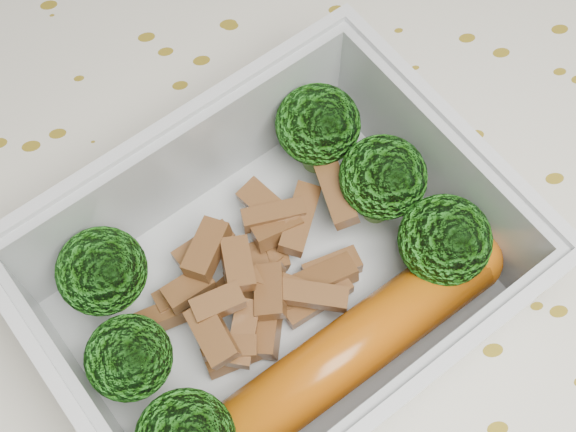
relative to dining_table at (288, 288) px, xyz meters
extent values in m
cube|color=brown|center=(0.00, 0.00, 0.06)|extent=(1.40, 0.90, 0.04)
cube|color=silver|center=(0.00, 0.00, 0.09)|extent=(1.46, 0.96, 0.01)
cube|color=silver|center=(-0.01, -0.04, 0.09)|extent=(0.23, 0.21, 0.00)
cube|color=silver|center=(-0.04, 0.03, 0.12)|extent=(0.17, 0.08, 0.06)
cube|color=silver|center=(0.02, -0.10, 0.12)|extent=(0.17, 0.08, 0.06)
cube|color=silver|center=(0.07, 0.00, 0.12)|extent=(0.06, 0.12, 0.06)
cube|color=silver|center=(-0.10, -0.08, 0.12)|extent=(0.06, 0.12, 0.06)
cube|color=silver|center=(-0.05, 0.03, 0.16)|extent=(0.18, 0.09, 0.00)
cube|color=silver|center=(0.02, -0.11, 0.16)|extent=(0.18, 0.09, 0.00)
cube|color=silver|center=(0.07, 0.00, 0.16)|extent=(0.07, 0.13, 0.00)
cube|color=silver|center=(-0.10, -0.08, 0.16)|extent=(0.07, 0.13, 0.00)
cylinder|color=#608C3F|center=(-0.09, -0.02, 0.11)|extent=(0.02, 0.02, 0.02)
ellipsoid|color=#267E1E|center=(-0.09, -0.02, 0.13)|extent=(0.04, 0.04, 0.03)
cylinder|color=#608C3F|center=(0.02, 0.03, 0.10)|extent=(0.02, 0.02, 0.02)
ellipsoid|color=#267E1E|center=(0.02, 0.03, 0.13)|extent=(0.04, 0.04, 0.03)
cylinder|color=#608C3F|center=(-0.08, -0.06, 0.11)|extent=(0.02, 0.02, 0.02)
ellipsoid|color=#267E1E|center=(-0.08, -0.06, 0.13)|extent=(0.04, 0.04, 0.03)
cylinder|color=#608C3F|center=(0.04, 0.00, 0.10)|extent=(0.02, 0.02, 0.02)
ellipsoid|color=#267E1E|center=(0.04, 0.00, 0.13)|extent=(0.04, 0.04, 0.03)
cylinder|color=#608C3F|center=(0.06, -0.04, 0.10)|extent=(0.02, 0.02, 0.02)
ellipsoid|color=#267E1E|center=(0.06, -0.04, 0.13)|extent=(0.04, 0.04, 0.04)
cube|color=brown|center=(-0.04, -0.06, 0.10)|extent=(0.03, 0.02, 0.01)
cube|color=brown|center=(-0.03, -0.03, 0.10)|extent=(0.01, 0.02, 0.01)
cube|color=brown|center=(-0.04, -0.01, 0.11)|extent=(0.03, 0.02, 0.01)
cube|color=brown|center=(-0.06, -0.03, 0.10)|extent=(0.03, 0.02, 0.01)
cube|color=brown|center=(0.01, -0.03, 0.10)|extent=(0.03, 0.02, 0.01)
cube|color=brown|center=(-0.02, -0.05, 0.10)|extent=(0.02, 0.03, 0.01)
cube|color=brown|center=(-0.03, -0.03, 0.12)|extent=(0.01, 0.02, 0.01)
cube|color=brown|center=(-0.01, -0.01, 0.11)|extent=(0.03, 0.02, 0.01)
cube|color=brown|center=(-0.01, -0.04, 0.11)|extent=(0.03, 0.02, 0.01)
cube|color=brown|center=(-0.05, -0.06, 0.12)|extent=(0.02, 0.03, 0.01)
cube|color=brown|center=(0.00, -0.04, 0.11)|extent=(0.03, 0.02, 0.01)
cube|color=brown|center=(-0.01, -0.04, 0.10)|extent=(0.03, 0.01, 0.01)
cube|color=brown|center=(-0.02, -0.02, 0.10)|extent=(0.04, 0.03, 0.01)
cube|color=brown|center=(-0.03, -0.05, 0.11)|extent=(0.02, 0.03, 0.01)
cube|color=brown|center=(-0.04, -0.02, 0.12)|extent=(0.03, 0.03, 0.01)
cube|color=brown|center=(0.00, -0.04, 0.10)|extent=(0.04, 0.02, 0.01)
cube|color=brown|center=(-0.04, -0.04, 0.12)|extent=(0.02, 0.02, 0.01)
cube|color=brown|center=(-0.01, 0.00, 0.11)|extent=(0.03, 0.03, 0.01)
cube|color=brown|center=(0.02, 0.00, 0.12)|extent=(0.02, 0.03, 0.01)
cube|color=brown|center=(-0.05, -0.03, 0.11)|extent=(0.03, 0.02, 0.01)
cube|color=brown|center=(-0.04, -0.06, 0.11)|extent=(0.02, 0.01, 0.01)
cube|color=brown|center=(0.00, -0.01, 0.11)|extent=(0.03, 0.04, 0.01)
cube|color=brown|center=(-0.01, 0.00, 0.11)|extent=(0.03, 0.01, 0.01)
cube|color=brown|center=(-0.02, -0.04, 0.11)|extent=(0.02, 0.03, 0.01)
cube|color=brown|center=(-0.01, -0.04, 0.10)|extent=(0.03, 0.02, 0.01)
cube|color=brown|center=(-0.07, -0.04, 0.10)|extent=(0.03, 0.02, 0.01)
cube|color=brown|center=(-0.02, -0.01, 0.10)|extent=(0.03, 0.01, 0.01)
cube|color=brown|center=(-0.01, -0.01, 0.10)|extent=(0.01, 0.03, 0.01)
cube|color=brown|center=(0.01, -0.03, 0.10)|extent=(0.03, 0.02, 0.01)
cylinder|color=#AC500A|center=(0.01, -0.07, 0.11)|extent=(0.15, 0.09, 0.03)
sphere|color=#AC500A|center=(0.08, -0.05, 0.11)|extent=(0.03, 0.03, 0.03)
camera|label=1|loc=(-0.04, -0.16, 0.45)|focal=50.00mm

